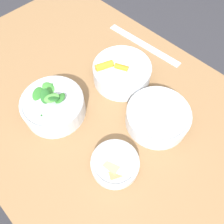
% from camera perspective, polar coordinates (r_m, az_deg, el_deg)
% --- Properties ---
extents(ground_plane, '(10.00, 10.00, 0.00)m').
position_cam_1_polar(ground_plane, '(1.43, -1.69, -14.99)').
color(ground_plane, '#2D2D33').
extents(dining_table, '(1.24, 0.78, 0.78)m').
position_cam_1_polar(dining_table, '(0.82, -2.86, -2.37)').
color(dining_table, olive).
rests_on(dining_table, ground_plane).
extents(bowl_carrots, '(0.19, 0.19, 0.08)m').
position_cam_1_polar(bowl_carrots, '(0.74, 2.53, 10.39)').
color(bowl_carrots, silver).
rests_on(bowl_carrots, dining_table).
extents(bowl_greens, '(0.19, 0.19, 0.10)m').
position_cam_1_polar(bowl_greens, '(0.68, -15.10, 1.74)').
color(bowl_greens, silver).
rests_on(bowl_greens, dining_table).
extents(bowl_beans_hotdog, '(0.19, 0.19, 0.06)m').
position_cam_1_polar(bowl_beans_hotdog, '(0.66, 11.80, -1.31)').
color(bowl_beans_hotdog, silver).
rests_on(bowl_beans_hotdog, dining_table).
extents(bowl_cookies, '(0.13, 0.13, 0.04)m').
position_cam_1_polar(bowl_cookies, '(0.60, 0.79, -13.33)').
color(bowl_cookies, silver).
rests_on(bowl_cookies, dining_table).
extents(ruler, '(0.33, 0.05, 0.00)m').
position_cam_1_polar(ruler, '(0.89, 8.24, 17.02)').
color(ruler, '#EFB7C6').
rests_on(ruler, dining_table).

